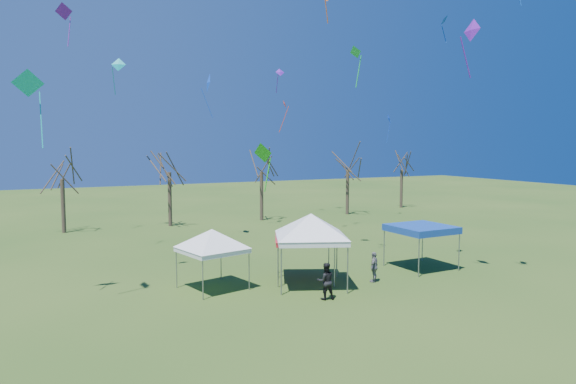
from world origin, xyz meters
The scene contains 23 objects.
ground centered at (0.00, 0.00, 0.00)m, with size 140.00×140.00×0.00m, color #2B4C18.
tree_1 centered at (-10.77, 24.65, 5.79)m, with size 3.42×3.42×7.54m.
tree_2 centered at (-2.37, 24.38, 6.29)m, with size 3.71×3.71×8.18m.
tree_3 centered at (6.03, 24.04, 6.08)m, with size 3.59×3.59×7.91m.
tree_4 centered at (15.36, 24.00, 6.06)m, with size 3.58×3.58×7.89m.
tree_5 centered at (23.72, 26.07, 5.73)m, with size 3.39×3.39×7.46m.
tent_white_west centered at (-4.97, 4.17, 2.74)m, with size 3.74×3.74×3.40m.
tent_white_mid centered at (-0.36, 2.65, 3.36)m, with size 4.38×4.38×4.17m.
tent_red centered at (-0.14, 3.73, 3.00)m, with size 3.95×3.95×3.71m.
tent_blue centered at (6.91, 3.03, 2.25)m, with size 3.22×3.22×2.45m.
person_dark centered at (-0.88, 0.29, 0.84)m, with size 0.82×0.64×1.69m, color black.
person_grey centered at (2.83, 1.78, 0.78)m, with size 0.91×0.38×1.56m, color slate.
kite_11 centered at (-1.30, 16.47, 11.34)m, with size 0.83×1.43×3.11m.
kite_17 centered at (4.99, 6.98, 12.45)m, with size 0.72×0.93×2.51m.
kite_12 centered at (17.60, 20.38, 9.38)m, with size 0.86×0.82×2.75m.
kite_27 centered at (7.15, -0.01, 12.60)m, with size 0.75×1.15×2.85m.
kite_22 centered at (5.77, 18.50, 10.15)m, with size 0.94×0.99×2.66m.
kite_13 centered at (-6.43, 23.36, 13.24)m, with size 1.22×0.94×2.90m.
kite_2 centered at (-10.27, 22.08, 16.60)m, with size 1.41×1.10×3.19m.
kite_25 centered at (7.94, 2.80, 13.76)m, with size 0.81×0.79×1.52m.
kite_19 centered at (6.19, 20.35, 13.00)m, with size 0.82×0.58×2.05m.
kite_1 centered at (-2.41, 3.81, 6.58)m, with size 0.94×1.15×2.42m.
kite_14 centered at (-12.62, 5.34, 9.59)m, with size 1.31×0.93×3.38m.
Camera 1 is at (-12.32, -19.40, 7.01)m, focal length 32.00 mm.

